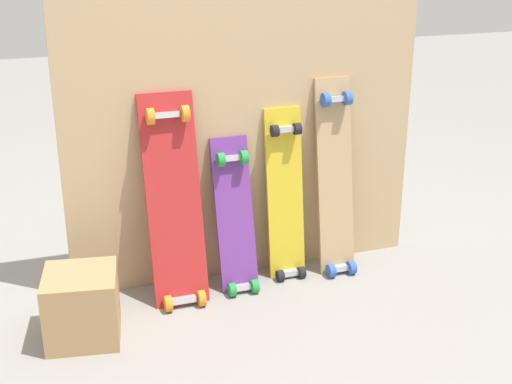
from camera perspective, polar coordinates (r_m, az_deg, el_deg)
ground_plane at (r=3.17m, az=-0.41°, el=-6.71°), size 12.00×12.00×0.00m
plywood_wall_panel at (r=2.96m, az=-0.87°, el=7.39°), size 1.55×0.04×1.56m
skateboard_red at (r=2.86m, az=-6.62°, el=-1.35°), size 0.22×0.28×0.92m
skateboard_purple at (r=2.97m, az=-1.67°, el=-2.53°), size 0.16×0.24×0.71m
skateboard_yellow at (r=3.06m, az=2.41°, el=-0.81°), size 0.16×0.17×0.82m
skateboard_natural at (r=3.10m, az=6.48°, el=0.58°), size 0.16×0.22×0.93m
wooden_crate at (r=2.74m, az=-13.95°, el=-8.96°), size 0.31×0.31×0.27m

